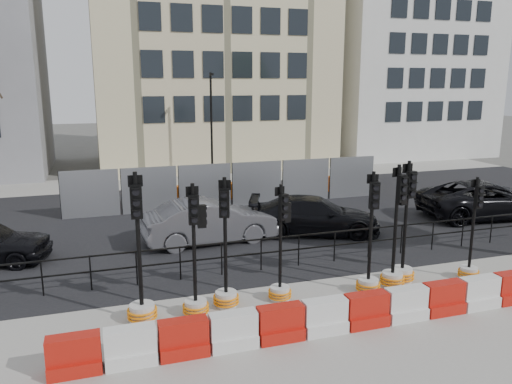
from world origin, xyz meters
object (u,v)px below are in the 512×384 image
object	(u,v)px
traffic_signal_h	(470,259)
traffic_signal_d	(281,274)
car_c	(314,216)
traffic_signal_a	(141,292)

from	to	relation	value
traffic_signal_h	traffic_signal_d	bearing A→B (deg)	175.21
car_c	traffic_signal_a	bearing A→B (deg)	149.33
car_c	traffic_signal_h	bearing A→B (deg)	-134.16
traffic_signal_d	traffic_signal_a	bearing A→B (deg)	166.31
traffic_signal_h	car_c	bearing A→B (deg)	112.49
traffic_signal_d	car_c	world-z (taller)	traffic_signal_d
traffic_signal_h	car_c	distance (m)	5.86
traffic_signal_a	traffic_signal_h	size ratio (longest dim) A/B	1.20
traffic_signal_a	car_c	size ratio (longest dim) A/B	0.69
traffic_signal_a	car_c	bearing A→B (deg)	41.86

